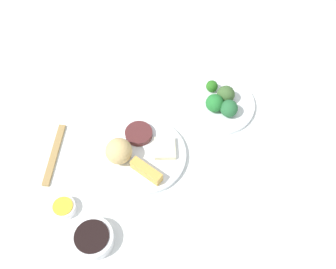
% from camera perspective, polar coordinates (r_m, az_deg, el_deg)
% --- Properties ---
extents(tabletop, '(2.20, 2.20, 0.02)m').
position_cam_1_polar(tabletop, '(1.15, -2.50, -4.65)').
color(tabletop, white).
rests_on(tabletop, ground).
extents(main_plate, '(0.25, 0.25, 0.02)m').
position_cam_1_polar(main_plate, '(1.15, -3.64, -2.98)').
color(main_plate, white).
rests_on(main_plate, tabletop).
extents(rice_scoop, '(0.08, 0.08, 0.08)m').
position_cam_1_polar(rice_scoop, '(1.11, -7.09, -2.38)').
color(rice_scoop, tan).
rests_on(rice_scoop, main_plate).
extents(spring_roll, '(0.10, 0.08, 0.03)m').
position_cam_1_polar(spring_roll, '(1.10, -3.13, -5.25)').
color(spring_roll, gold).
rests_on(spring_roll, main_plate).
extents(crab_rangoon_wonton, '(0.07, 0.08, 0.01)m').
position_cam_1_polar(crab_rangoon_wonton, '(1.14, -0.45, -2.03)').
color(crab_rangoon_wonton, beige).
rests_on(crab_rangoon_wonton, main_plate).
extents(stir_fry_heap, '(0.08, 0.08, 0.02)m').
position_cam_1_polar(stir_fry_heap, '(1.17, -4.23, 0.14)').
color(stir_fry_heap, '#4F2324').
rests_on(stir_fry_heap, main_plate).
extents(broccoli_plate, '(0.24, 0.24, 0.01)m').
position_cam_1_polar(broccoli_plate, '(1.27, 7.07, 4.40)').
color(broccoli_plate, white).
rests_on(broccoli_plate, tabletop).
extents(broccoli_floret_0, '(0.06, 0.06, 0.06)m').
position_cam_1_polar(broccoli_floret_0, '(1.22, 6.71, 4.52)').
color(broccoli_floret_0, '#23742F').
rests_on(broccoli_floret_0, broccoli_plate).
extents(broccoli_floret_1, '(0.06, 0.06, 0.06)m').
position_cam_1_polar(broccoli_floret_1, '(1.25, 8.31, 5.71)').
color(broccoli_floret_1, '#3B5D2E').
rests_on(broccoli_floret_1, broccoli_plate).
extents(broccoli_floret_2, '(0.04, 0.04, 0.04)m').
position_cam_1_polar(broccoli_floret_2, '(1.27, 6.33, 6.92)').
color(broccoli_floret_2, '#27691C').
rests_on(broccoli_floret_2, broccoli_plate).
extents(broccoli_floret_3, '(0.05, 0.05, 0.05)m').
position_cam_1_polar(broccoli_floret_3, '(1.22, 8.76, 3.73)').
color(broccoli_floret_3, '#266335').
rests_on(broccoli_floret_3, broccoli_plate).
extents(soy_sauce_bowl, '(0.11, 0.11, 0.03)m').
position_cam_1_polar(soy_sauce_bowl, '(1.06, -10.77, -14.50)').
color(soy_sauce_bowl, white).
rests_on(soy_sauce_bowl, tabletop).
extents(soy_sauce_bowl_liquid, '(0.09, 0.09, 0.00)m').
position_cam_1_polar(soy_sauce_bowl_liquid, '(1.04, -10.94, -14.17)').
color(soy_sauce_bowl_liquid, black).
rests_on(soy_sauce_bowl_liquid, soy_sauce_bowl).
extents(sauce_ramekin_hot_mustard, '(0.06, 0.06, 0.02)m').
position_cam_1_polar(sauce_ramekin_hot_mustard, '(1.11, -14.76, -10.19)').
color(sauce_ramekin_hot_mustard, white).
rests_on(sauce_ramekin_hot_mustard, tabletop).
extents(sauce_ramekin_hot_mustard_liquid, '(0.05, 0.05, 0.00)m').
position_cam_1_polar(sauce_ramekin_hot_mustard_liquid, '(1.10, -14.91, -9.91)').
color(sauce_ramekin_hot_mustard_liquid, yellow).
rests_on(sauce_ramekin_hot_mustard_liquid, sauce_ramekin_hot_mustard).
extents(chopsticks_pair, '(0.02, 0.21, 0.01)m').
position_cam_1_polar(chopsticks_pair, '(1.20, -16.03, -2.74)').
color(chopsticks_pair, '#A08049').
rests_on(chopsticks_pair, tabletop).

